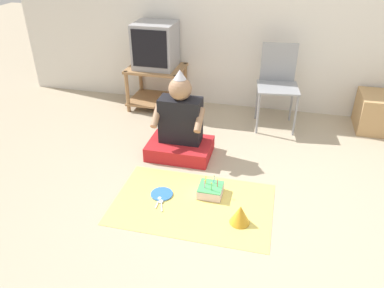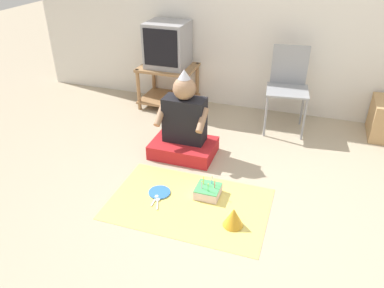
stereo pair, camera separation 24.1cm
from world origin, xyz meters
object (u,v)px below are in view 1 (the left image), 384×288
at_px(person_seated, 180,128).
at_px(birthday_cake, 210,190).
at_px(party_hat_blue, 240,214).
at_px(tv, 155,45).
at_px(folding_chair, 278,80).
at_px(cardboard_box_stack, 382,113).
at_px(paper_plate, 162,194).

distance_m(person_seated, birthday_cake, 0.75).
bearing_deg(party_hat_blue, tv, 123.57).
height_order(tv, folding_chair, tv).
bearing_deg(cardboard_box_stack, party_hat_blue, -124.57).
xyz_separation_m(cardboard_box_stack, person_seated, (-2.01, -1.02, 0.08)).
bearing_deg(cardboard_box_stack, birthday_cake, -134.70).
xyz_separation_m(tv, person_seated, (0.57, -1.05, -0.49)).
height_order(folding_chair, paper_plate, folding_chair).
relative_size(tv, folding_chair, 0.58).
relative_size(tv, person_seated, 0.60).
relative_size(folding_chair, cardboard_box_stack, 1.73).
relative_size(folding_chair, party_hat_blue, 5.75).
relative_size(tv, birthday_cake, 2.57).
relative_size(cardboard_box_stack, birthday_cake, 2.58).
bearing_deg(folding_chair, paper_plate, -117.82).
xyz_separation_m(folding_chair, cardboard_box_stack, (1.15, 0.13, -0.33)).
distance_m(tv, party_hat_blue, 2.40).
bearing_deg(birthday_cake, person_seated, 125.59).
xyz_separation_m(tv, cardboard_box_stack, (2.58, -0.02, -0.57)).
relative_size(folding_chair, paper_plate, 4.84).
xyz_separation_m(birthday_cake, paper_plate, (-0.40, -0.10, -0.04)).
bearing_deg(folding_chair, cardboard_box_stack, 6.31).
height_order(birthday_cake, paper_plate, birthday_cake).
distance_m(folding_chair, paper_plate, 1.86).
bearing_deg(person_seated, folding_chair, 46.34).
bearing_deg(tv, birthday_cake, -58.71).
height_order(person_seated, party_hat_blue, person_seated).
height_order(cardboard_box_stack, birthday_cake, cardboard_box_stack).
relative_size(tv, cardboard_box_stack, 1.00).
relative_size(person_seated, party_hat_blue, 5.53).
xyz_separation_m(tv, party_hat_blue, (1.27, -1.92, -0.68)).
xyz_separation_m(party_hat_blue, paper_plate, (-0.68, 0.19, -0.07)).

